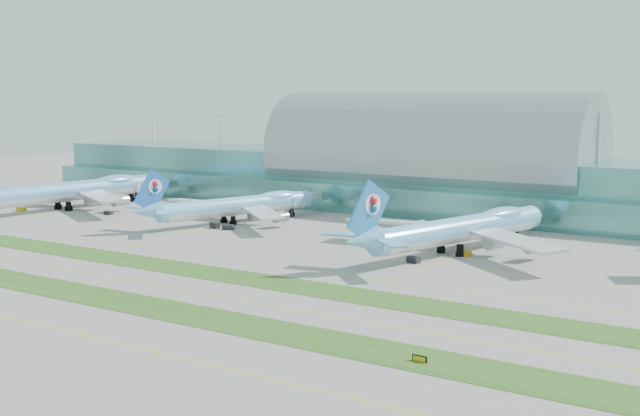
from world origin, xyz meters
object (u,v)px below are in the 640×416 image
Objects in this scene: airliner_c at (462,227)px; taxiway_sign_east at (420,359)px; terminal at (429,171)px; airliner_b at (239,205)px; airliner_a at (74,189)px.

taxiway_sign_east is at bearing -55.73° from airliner_c.
terminal reaches higher than airliner_b.
terminal is 131.24m from airliner_a.
airliner_a is at bearing -156.64° from airliner_b.
airliner_b is 0.88× the size of airliner_c.
terminal is 174.57m from taxiway_sign_east.
airliner_a is at bearing 156.87° from taxiway_sign_east.
airliner_c is (43.20, -71.12, -7.43)m from terminal.
airliner_c is (153.78, -0.79, -0.36)m from airliner_a.
taxiway_sign_east is (29.75, -86.88, -6.26)m from airliner_c.
terminal is 4.93× the size of airliner_b.
airliner_c is (81.76, -7.70, 0.78)m from airliner_b.
airliner_c is at bearing 5.71° from airliner_a.
airliner_b is at bearing 11.48° from airliner_a.
taxiway_sign_east is at bearing -19.53° from airliner_a.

